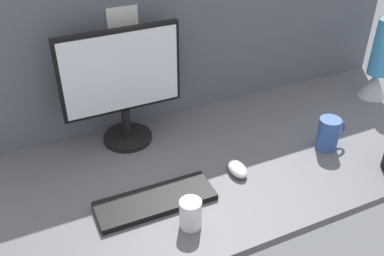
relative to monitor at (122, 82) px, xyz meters
The scene contains 8 objects.
ground_plane 49.49cm from the monitor, 36.27° to the right, with size 180.00×80.00×3.00cm, color #515156.
cubicle_wall_back 37.47cm from the monitor, 19.86° to the left, with size 180.00×5.50×65.66cm.
monitor is the anchor object (origin of this frame).
keyboard 43.89cm from the monitor, 94.67° to the right, with size 37.00×13.00×2.00cm, color black.
mouse 49.75cm from the monitor, 52.24° to the right, with size 5.60×9.60×3.40cm, color silver.
mug_ceramic_blue 75.69cm from the monitor, 29.41° to the right, with size 11.72×7.75×12.12cm.
mug_ceramic_white 53.94cm from the monitor, 86.68° to the right, with size 6.49×6.49×9.18cm.
lava_lamp 108.35cm from the monitor, ahead, with size 11.89×11.89×38.91cm.
Camera 1 is at (-69.60, -108.08, 94.78)cm, focal length 41.09 mm.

